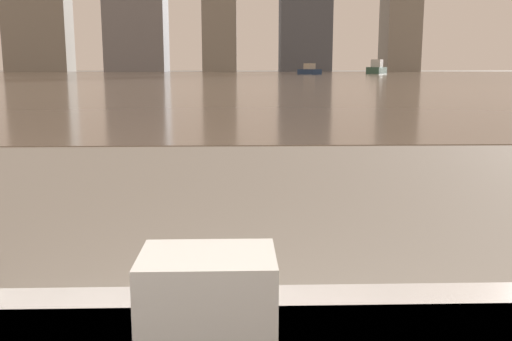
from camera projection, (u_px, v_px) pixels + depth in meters
The scene contains 4 objects.
towel_stack at pixel (208, 296), 1.03m from camera, with size 0.24×0.18×0.16m.
harbor_water at pixel (240, 76), 61.33m from camera, with size 180.00×110.00×0.01m.
harbor_boat_4 at pixel (377, 69), 80.96m from camera, with size 3.98×5.56×1.99m.
harbor_boat_5 at pixel (309, 70), 73.97m from camera, with size 2.86×3.92×1.41m.
Camera 1 is at (-0.17, -0.19, 1.00)m, focal length 40.00 mm.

